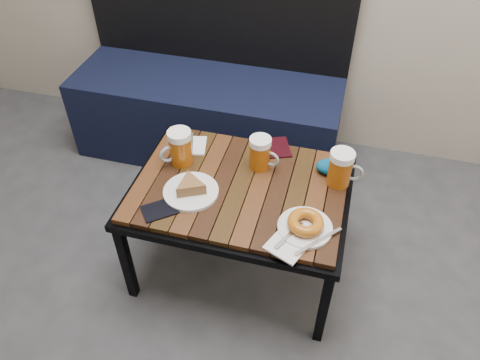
% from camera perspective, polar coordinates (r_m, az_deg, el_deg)
% --- Properties ---
extents(bench, '(1.40, 0.50, 0.95)m').
position_cam_1_polar(bench, '(2.57, -3.81, 8.88)').
color(bench, black).
rests_on(bench, ground).
extents(cafe_table, '(0.84, 0.62, 0.47)m').
position_cam_1_polar(cafe_table, '(1.83, 0.00, -1.66)').
color(cafe_table, black).
rests_on(cafe_table, ground).
extents(beer_mug_left, '(0.13, 0.13, 0.15)m').
position_cam_1_polar(beer_mug_left, '(1.86, -7.35, 3.95)').
color(beer_mug_left, '#9E4C0C').
rests_on(beer_mug_left, cafe_table).
extents(beer_mug_centre, '(0.13, 0.10, 0.14)m').
position_cam_1_polar(beer_mug_centre, '(1.83, 2.53, 3.30)').
color(beer_mug_centre, '#9E4C0C').
rests_on(beer_mug_centre, cafe_table).
extents(beer_mug_right, '(0.14, 0.09, 0.15)m').
position_cam_1_polar(beer_mug_right, '(1.80, 12.22, 1.42)').
color(beer_mug_right, '#9E4C0C').
rests_on(beer_mug_right, cafe_table).
extents(plate_pie, '(0.21, 0.21, 0.06)m').
position_cam_1_polar(plate_pie, '(1.76, -6.04, -1.03)').
color(plate_pie, white).
rests_on(plate_pie, cafe_table).
extents(plate_bagel, '(0.22, 0.23, 0.05)m').
position_cam_1_polar(plate_bagel, '(1.64, 7.96, -5.42)').
color(plate_bagel, white).
rests_on(plate_bagel, cafe_table).
extents(napkin_left, '(0.15, 0.16, 0.01)m').
position_cam_1_polar(napkin_left, '(1.98, -5.95, 4.21)').
color(napkin_left, white).
rests_on(napkin_left, cafe_table).
extents(napkin_right, '(0.15, 0.14, 0.01)m').
position_cam_1_polar(napkin_right, '(1.59, 5.59, -8.13)').
color(napkin_right, white).
rests_on(napkin_right, cafe_table).
extents(passport_navy, '(0.15, 0.15, 0.01)m').
position_cam_1_polar(passport_navy, '(1.72, -9.77, -3.60)').
color(passport_navy, black).
rests_on(passport_navy, cafe_table).
extents(passport_burgundy, '(0.14, 0.16, 0.01)m').
position_cam_1_polar(passport_burgundy, '(1.97, 4.62, 3.97)').
color(passport_burgundy, black).
rests_on(passport_burgundy, cafe_table).
extents(knit_pouch, '(0.13, 0.10, 0.05)m').
position_cam_1_polar(knit_pouch, '(1.87, 11.15, 1.57)').
color(knit_pouch, navy).
rests_on(knit_pouch, cafe_table).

